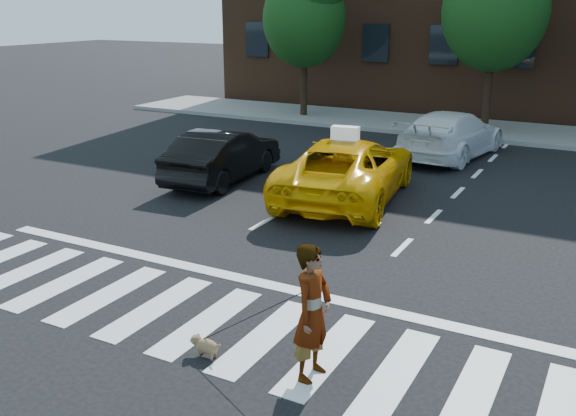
{
  "coord_description": "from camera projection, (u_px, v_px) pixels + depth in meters",
  "views": [
    {
      "loc": [
        5.22,
        -7.14,
        4.61
      ],
      "look_at": [
        0.01,
        2.56,
        1.1
      ],
      "focal_mm": 40.0,
      "sensor_mm": 36.0,
      "label": 1
    }
  ],
  "objects": [
    {
      "name": "taxi",
      "position": [
        348.0,
        169.0,
        15.71
      ],
      "size": [
        3.25,
        5.76,
        1.52
      ],
      "primitive_type": "imported",
      "rotation": [
        0.0,
        0.0,
        3.28
      ],
      "color": "#E5A404",
      "rests_on": "ground"
    },
    {
      "name": "crosswalk",
      "position": [
        208.0,
        321.0,
        9.74
      ],
      "size": [
        13.0,
        2.4,
        0.01
      ],
      "primitive_type": "cube",
      "color": "silver",
      "rests_on": "ground"
    },
    {
      "name": "sidewalk_far",
      "position": [
        473.0,
        129.0,
        24.41
      ],
      "size": [
        30.0,
        4.0,
        0.15
      ],
      "primitive_type": "cube",
      "color": "slate",
      "rests_on": "ground"
    },
    {
      "name": "taxi_sign",
      "position": [
        345.0,
        133.0,
        15.27
      ],
      "size": [
        0.68,
        0.37,
        0.32
      ],
      "primitive_type": "cube",
      "rotation": [
        0.0,
        0.0,
        3.28
      ],
      "color": "white",
      "rests_on": "taxi"
    },
    {
      "name": "stop_line",
      "position": [
        261.0,
        283.0,
        11.09
      ],
      "size": [
        12.0,
        0.3,
        0.01
      ],
      "primitive_type": "cube",
      "color": "silver",
      "rests_on": "ground"
    },
    {
      "name": "black_sedan",
      "position": [
        223.0,
        155.0,
        17.38
      ],
      "size": [
        1.81,
        4.36,
        1.4
      ],
      "primitive_type": "imported",
      "rotation": [
        0.0,
        0.0,
        3.22
      ],
      "color": "black",
      "rests_on": "ground"
    },
    {
      "name": "ground",
      "position": [
        208.0,
        322.0,
        9.74
      ],
      "size": [
        120.0,
        120.0,
        0.0
      ],
      "primitive_type": "plane",
      "color": "black",
      "rests_on": "ground"
    },
    {
      "name": "woman",
      "position": [
        313.0,
        313.0,
        8.05
      ],
      "size": [
        0.47,
        0.69,
        1.82
      ],
      "primitive_type": "imported",
      "rotation": [
        0.0,
        0.0,
        1.51
      ],
      "color": "#999999",
      "rests_on": "ground"
    },
    {
      "name": "white_suv",
      "position": [
        452.0,
        134.0,
        20.05
      ],
      "size": [
        2.66,
        5.22,
        1.45
      ],
      "primitive_type": "imported",
      "rotation": [
        0.0,
        0.0,
        3.01
      ],
      "color": "white",
      "rests_on": "ground"
    },
    {
      "name": "tree_left",
      "position": [
        305.0,
        9.0,
        25.8
      ],
      "size": [
        3.39,
        3.38,
        6.5
      ],
      "color": "black",
      "rests_on": "ground"
    },
    {
      "name": "dog",
      "position": [
        204.0,
        345.0,
        8.75
      ],
      "size": [
        0.5,
        0.19,
        0.29
      ],
      "rotation": [
        0.0,
        0.0,
        -0.0
      ],
      "color": "#8C6747",
      "rests_on": "ground"
    }
  ]
}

